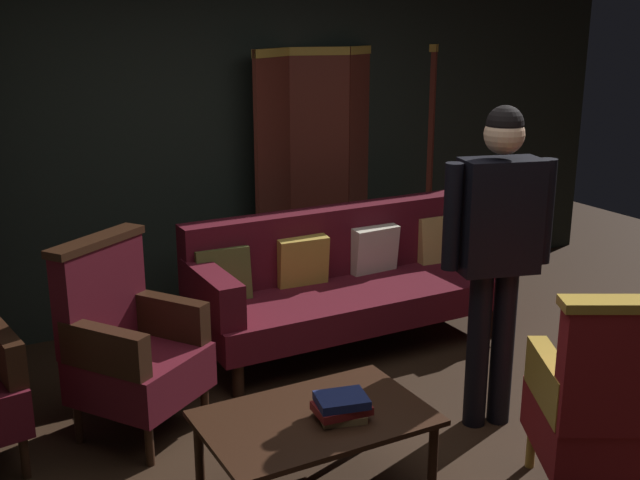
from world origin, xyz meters
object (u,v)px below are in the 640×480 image
object	(u,v)px
book_tan_leather	(342,415)
book_navy_cloth	(342,400)
coffee_table	(315,425)
folding_screen	(364,165)
armchair_wing_right	(128,344)
standing_figure	(497,240)
velvet_couch	(346,276)
armchair_gilt_accent	(608,405)
book_red_leather	(342,408)

from	to	relation	value
book_tan_leather	book_navy_cloth	bearing A→B (deg)	0.00
coffee_table	book_navy_cloth	world-z (taller)	book_navy_cloth
folding_screen	book_navy_cloth	xyz separation A→B (m)	(-1.65, -2.51, -0.48)
book_tan_leather	book_navy_cloth	distance (m)	0.07
coffee_table	armchair_wing_right	size ratio (longest dim) A/B	0.96
armchair_wing_right	book_tan_leather	size ratio (longest dim) A/B	5.35
book_navy_cloth	folding_screen	bearing A→B (deg)	56.66
standing_figure	book_navy_cloth	xyz separation A→B (m)	(-1.05, -0.25, -0.52)
velvet_couch	coffee_table	world-z (taller)	velvet_couch
folding_screen	armchair_wing_right	xyz separation A→B (m)	(-2.29, -1.43, -0.50)
folding_screen	armchair_wing_right	size ratio (longest dim) A/B	2.02
folding_screen	armchair_gilt_accent	bearing A→B (deg)	-101.73
armchair_gilt_accent	book_red_leather	distance (m)	1.16
standing_figure	book_tan_leather	world-z (taller)	standing_figure
velvet_couch	folding_screen	bearing A→B (deg)	52.91
velvet_couch	book_red_leather	size ratio (longest dim) A/B	9.00
coffee_table	book_red_leather	distance (m)	0.15
armchair_wing_right	standing_figure	size ratio (longest dim) A/B	0.61
folding_screen	book_navy_cloth	world-z (taller)	folding_screen
armchair_gilt_accent	book_tan_leather	size ratio (longest dim) A/B	5.35
standing_figure	book_navy_cloth	distance (m)	1.20
armchair_wing_right	book_tan_leather	distance (m)	1.26
standing_figure	velvet_couch	bearing A→B (deg)	95.01
folding_screen	coffee_table	world-z (taller)	folding_screen
standing_figure	book_red_leather	bearing A→B (deg)	-166.58
armchair_wing_right	standing_figure	distance (m)	1.96
velvet_couch	book_tan_leather	world-z (taller)	velvet_couch
folding_screen	velvet_couch	world-z (taller)	folding_screen
velvet_couch	standing_figure	distance (m)	1.43
standing_figure	armchair_gilt_accent	bearing A→B (deg)	-92.66
coffee_table	book_red_leather	xyz separation A→B (m)	(0.09, -0.08, 0.09)
coffee_table	velvet_couch	bearing A→B (deg)	55.41
coffee_table	armchair_gilt_accent	distance (m)	1.28
coffee_table	book_navy_cloth	size ratio (longest dim) A/B	4.57
armchair_wing_right	book_tan_leather	xyz separation A→B (m)	(0.65, -1.08, -0.06)
velvet_couch	book_tan_leather	size ratio (longest dim) A/B	10.90
velvet_couch	book_red_leather	distance (m)	1.82
armchair_gilt_accent	book_tan_leather	world-z (taller)	armchair_gilt_accent
armchair_gilt_accent	armchair_wing_right	xyz separation A→B (m)	(-1.66, 1.64, 0.00)
velvet_couch	coffee_table	xyz separation A→B (m)	(-1.03, -1.49, -0.08)
armchair_wing_right	standing_figure	world-z (taller)	standing_figure
armchair_wing_right	standing_figure	bearing A→B (deg)	-26.06
coffee_table	armchair_gilt_accent	bearing A→B (deg)	-30.12
book_red_leather	book_navy_cloth	distance (m)	0.04
coffee_table	standing_figure	world-z (taller)	standing_figure
coffee_table	standing_figure	bearing A→B (deg)	8.72
coffee_table	book_navy_cloth	bearing A→B (deg)	-39.83
coffee_table	armchair_wing_right	bearing A→B (deg)	118.93
book_red_leather	folding_screen	bearing A→B (deg)	56.66
standing_figure	book_red_leather	size ratio (longest dim) A/B	7.23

